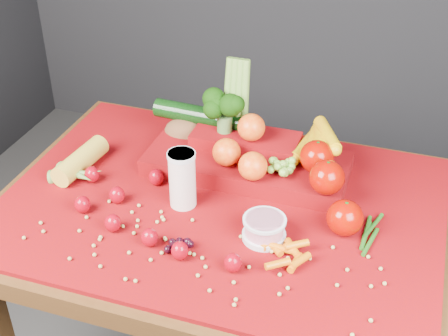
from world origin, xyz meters
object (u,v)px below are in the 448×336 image
(yogurt_bowl, at_px, (264,228))
(produce_mound, at_px, (258,153))
(table, at_px, (221,236))
(milk_glass, at_px, (182,177))

(yogurt_bowl, distance_m, produce_mound, 0.26)
(yogurt_bowl, bearing_deg, produce_mound, 109.06)
(table, relative_size, produce_mound, 1.79)
(table, relative_size, yogurt_bowl, 11.05)
(table, height_order, yogurt_bowl, yogurt_bowl)
(milk_glass, relative_size, yogurt_bowl, 1.46)
(milk_glass, xyz_separation_m, yogurt_bowl, (0.22, -0.06, -0.05))
(milk_glass, bearing_deg, table, 21.89)
(produce_mound, bearing_deg, milk_glass, -125.71)
(milk_glass, bearing_deg, yogurt_bowl, -15.70)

